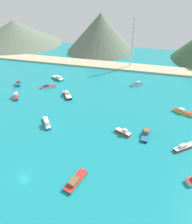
# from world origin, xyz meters

# --- Properties ---
(ground) EXTENTS (260.00, 280.00, 0.50)m
(ground) POSITION_xyz_m (0.00, 30.00, -0.25)
(ground) COLOR teal
(fishing_boat_1) EXTENTS (5.77, 10.38, 2.13)m
(fishing_boat_1) POSITION_xyz_m (17.63, 2.14, 0.76)
(fishing_boat_1) COLOR #198466
(fishing_boat_1) RESTS_ON ground
(fishing_boat_2) EXTENTS (5.48, 7.17, 7.36)m
(fishing_boat_2) POSITION_xyz_m (-34.00, 47.64, 1.10)
(fishing_boat_2) COLOR #1E5BA8
(fishing_boat_2) RESTS_ON ground
(fishing_boat_3) EXTENTS (9.17, 7.93, 4.95)m
(fishing_boat_3) POSITION_xyz_m (53.48, 28.29, 0.80)
(fishing_boat_3) COLOR red
(fishing_boat_3) RESTS_ON ground
(fishing_boat_5) EXTENTS (7.38, 4.94, 2.90)m
(fishing_boat_5) POSITION_xyz_m (28.96, 31.21, 0.93)
(fishing_boat_5) COLOR red
(fishing_boat_5) RESTS_ON ground
(fishing_boat_6) EXTENTS (9.97, 7.49, 2.50)m
(fishing_boat_6) POSITION_xyz_m (-21.85, 77.67, 0.93)
(fishing_boat_6) COLOR #198466
(fishing_boat_6) RESTS_ON ground
(fishing_boat_7) EXTENTS (10.11, 5.80, 2.93)m
(fishing_boat_7) POSITION_xyz_m (55.44, 54.84, 0.87)
(fishing_boat_7) COLOR gold
(fishing_boat_7) RESTS_ON ground
(fishing_boat_8) EXTENTS (3.98, 9.64, 2.49)m
(fishing_boat_8) POSITION_xyz_m (38.48, 32.55, 0.82)
(fishing_boat_8) COLOR #232328
(fishing_boat_8) RESTS_ON ground
(fishing_boat_10) EXTENTS (9.13, 7.56, 2.06)m
(fishing_boat_10) POSITION_xyz_m (-22.82, 64.81, 0.69)
(fishing_boat_10) COLOR silver
(fishing_boat_10) RESTS_ON ground
(fishing_boat_11) EXTENTS (4.90, 7.12, 2.77)m
(fishing_boat_11) POSITION_xyz_m (-42.59, 63.69, 1.03)
(fishing_boat_11) COLOR #1E5BA8
(fishing_boat_11) RESTS_ON ground
(fishing_boat_13) EXTENTS (7.52, 4.93, 5.50)m
(fishing_boat_13) POSITION_xyz_m (30.24, 81.64, 0.92)
(fishing_boat_13) COLOR silver
(fishing_boat_13) RESTS_ON ground
(fishing_boat_14) EXTENTS (8.08, 9.53, 2.93)m
(fishing_boat_14) POSITION_xyz_m (-6.90, 56.88, 0.95)
(fishing_boat_14) COLOR #232328
(fishing_boat_14) RESTS_ON ground
(fishing_boat_15) EXTENTS (7.48, 9.29, 6.05)m
(fishing_boat_15) POSITION_xyz_m (-5.80, 28.90, 1.02)
(fishing_boat_15) COLOR #1E5BA8
(fishing_boat_15) RESTS_ON ground
(buoy_2) EXTENTS (0.68, 0.68, 0.68)m
(buoy_2) POSITION_xyz_m (-34.96, 55.02, 0.12)
(buoy_2) COLOR silver
(buoy_2) RESTS_ON ground
(beach_strip) EXTENTS (247.00, 15.39, 1.20)m
(beach_strip) POSITION_xyz_m (0.00, 111.58, 0.60)
(beach_strip) COLOR #C6B793
(beach_strip) RESTS_ON ground
(hill_west) EXTENTS (92.74, 92.74, 22.74)m
(hill_west) POSITION_xyz_m (-100.96, 151.74, 11.37)
(hill_west) COLOR #60705B
(hill_west) RESTS_ON ground
(hill_central) EXTENTS (62.23, 62.23, 32.70)m
(hill_central) POSITION_xyz_m (-10.45, 150.60, 16.35)
(hill_central) COLOR #60705B
(hill_central) RESTS_ON ground
(radio_tower) EXTENTS (3.52, 2.81, 35.17)m
(radio_tower) POSITION_xyz_m (22.22, 112.29, 17.94)
(radio_tower) COLOR silver
(radio_tower) RESTS_ON ground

